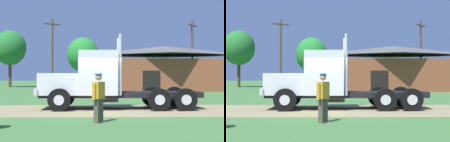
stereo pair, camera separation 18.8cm
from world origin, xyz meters
The scene contains 9 objects.
ground_plane centered at (0.00, 0.00, 0.00)m, with size 200.00×200.00×0.00m, color #3C6B34.
dirt_track centered at (0.00, 0.00, 0.00)m, with size 120.00×5.64×0.01m, color #877A55.
truck_foreground_white centered at (-0.23, 0.63, 1.34)m, with size 8.16×2.76×3.66m.
visitor_walking_mid centered at (-0.11, -4.36, 0.96)m, with size 0.46×0.58×1.74m.
shed_building centered at (7.21, 22.09, 2.46)m, with size 14.57×8.41×5.09m.
utility_pole_near centered at (-6.12, 24.26, 4.50)m, with size 1.89×1.36×8.48m.
utility_pole_far centered at (11.13, 25.13, 4.52)m, with size 1.56×1.74×8.54m.
tree_mid centered at (-13.57, 32.95, 5.74)m, with size 4.62×4.62×8.31m.
tree_right centered at (-3.56, 42.56, 5.35)m, with size 5.49×5.49×8.38m.
Camera 1 is at (0.06, -16.21, 1.66)m, focal length 53.72 mm.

